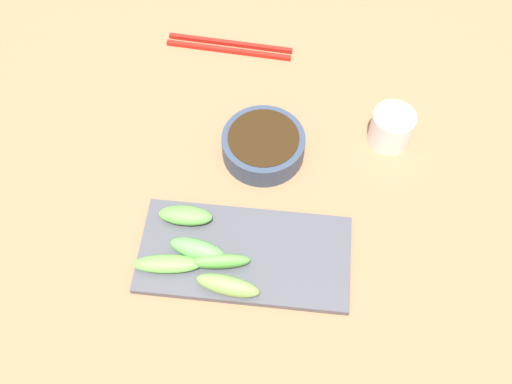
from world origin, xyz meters
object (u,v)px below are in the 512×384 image
at_px(sauce_bowl, 266,145).
at_px(tea_cup, 391,128).
at_px(serving_plate, 245,254).
at_px(chopsticks, 229,47).

distance_m(sauce_bowl, tea_cup, 0.20).
relative_size(serving_plate, chopsticks, 1.33).
distance_m(serving_plate, chopsticks, 0.42).
relative_size(chopsticks, tea_cup, 3.38).
height_order(serving_plate, chopsticks, serving_plate).
bearing_deg(chopsticks, tea_cup, 62.28).
bearing_deg(chopsticks, sauce_bowl, 25.45).
bearing_deg(tea_cup, chopsticks, -121.59).
distance_m(sauce_bowl, serving_plate, 0.19).
height_order(sauce_bowl, chopsticks, sauce_bowl).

